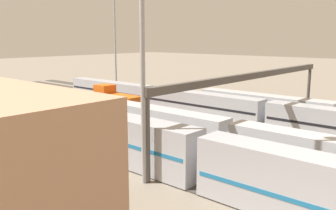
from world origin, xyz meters
The scene contains 16 objects.
ground_plane centered at (0.00, 0.00, 0.00)m, with size 400.00×400.00×0.00m, color #756B5B.
track_bed_0 centered at (0.00, -17.50, 0.06)m, with size 140.00×2.80×0.12m, color #3D3833.
track_bed_1 centered at (0.00, -12.50, 0.06)m, with size 140.00×2.80×0.12m, color #3D3833.
track_bed_2 centered at (0.00, -7.50, 0.06)m, with size 140.00×2.80×0.12m, color #3D3833.
track_bed_3 centered at (0.00, -2.50, 0.06)m, with size 140.00×2.80×0.12m, color #3D3833.
track_bed_4 centered at (0.00, 2.50, 0.06)m, with size 140.00×2.80×0.12m, color #3D3833.
track_bed_5 centered at (0.00, 7.50, 0.06)m, with size 140.00×2.80×0.12m, color #3D3833.
track_bed_6 centered at (0.00, 12.50, 0.06)m, with size 140.00×2.80×0.12m, color #3D3833.
track_bed_7 centered at (0.00, 17.50, 0.06)m, with size 140.00×2.80×0.12m, color #3D3833.
train_on_track_7 centered at (-2.24, 17.50, 2.60)m, with size 71.40×3.06×5.00m.
train_on_track_2 centered at (-8.02, -7.50, 2.01)m, with size 95.60×3.06×3.80m.
train_on_track_5 centered at (-8.89, 7.50, 2.07)m, with size 90.60×3.06×4.40m.
train_on_track_6 centered at (28.89, 12.50, 2.16)m, with size 10.00×3.00×5.00m.
train_on_track_4 centered at (14.85, 2.50, 2.16)m, with size 10.00×3.00×5.00m.
light_mast_2 centered at (40.61, -19.78, 17.32)m, with size 2.80×0.70×27.18m.
signal_gantry centered at (-9.76, 0.00, 7.73)m, with size 0.70×40.00×8.80m.
Camera 1 is at (-32.10, 42.13, 13.21)m, focal length 38.63 mm.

